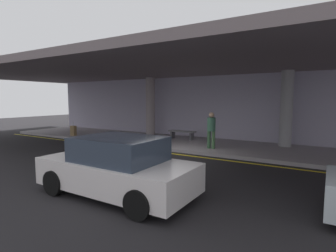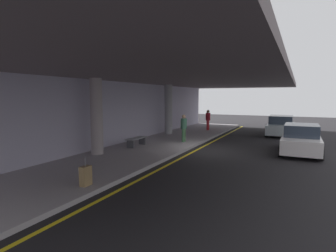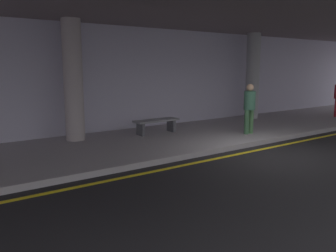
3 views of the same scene
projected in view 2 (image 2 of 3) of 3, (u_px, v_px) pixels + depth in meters
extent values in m
plane|color=black|center=(209.00, 150.00, 15.04)|extent=(60.00, 60.00, 0.00)
cube|color=#A0989E|center=(159.00, 145.00, 16.37)|extent=(26.00, 4.20, 0.15)
cube|color=yellow|center=(198.00, 149.00, 15.31)|extent=(26.00, 0.14, 0.01)
cylinder|color=#A29698|center=(97.00, 117.00, 13.14)|extent=(0.58, 0.58, 3.65)
cylinder|color=#99989C|center=(168.00, 110.00, 20.31)|extent=(0.58, 0.58, 3.65)
cube|color=slate|center=(167.00, 79.00, 15.74)|extent=(28.00, 13.20, 0.30)
cube|color=#AEA8C0|center=(127.00, 113.00, 17.14)|extent=(26.00, 0.30, 3.80)
cube|color=#B2BEC3|center=(281.00, 128.00, 20.66)|extent=(4.10, 1.80, 0.70)
cube|color=#2D3847|center=(281.00, 120.00, 20.68)|extent=(2.10, 1.60, 0.60)
cylinder|color=black|center=(270.00, 129.00, 22.26)|extent=(0.64, 0.22, 0.64)
cylinder|color=black|center=(293.00, 130.00, 21.53)|extent=(0.64, 0.22, 0.64)
cylinder|color=black|center=(267.00, 133.00, 19.84)|extent=(0.64, 0.22, 0.64)
cylinder|color=black|center=(292.00, 134.00, 19.11)|extent=(0.64, 0.22, 0.64)
cube|color=silver|center=(301.00, 143.00, 14.16)|extent=(4.10, 1.80, 0.70)
cube|color=#2D3847|center=(301.00, 130.00, 14.18)|extent=(2.10, 1.60, 0.60)
cylinder|color=black|center=(284.00, 142.00, 15.76)|extent=(0.64, 0.22, 0.64)
cylinder|color=black|center=(318.00, 144.00, 15.03)|extent=(0.64, 0.22, 0.64)
cylinder|color=black|center=(281.00, 150.00, 13.34)|extent=(0.64, 0.22, 0.64)
cylinder|color=black|center=(321.00, 153.00, 12.61)|extent=(0.64, 0.22, 0.64)
cylinder|color=#AC202A|center=(207.00, 125.00, 22.69)|extent=(0.16, 0.16, 0.82)
cylinder|color=#AD1F1B|center=(208.00, 125.00, 22.89)|extent=(0.16, 0.16, 0.82)
cylinder|color=#A71725|center=(208.00, 117.00, 22.71)|extent=(0.38, 0.38, 0.62)
sphere|color=#8C6647|center=(208.00, 111.00, 22.66)|extent=(0.24, 0.24, 0.24)
cylinder|color=#39623F|center=(183.00, 135.00, 16.77)|extent=(0.16, 0.16, 0.82)
cylinder|color=#446D42|center=(184.00, 135.00, 16.97)|extent=(0.16, 0.16, 0.82)
cylinder|color=#36634D|center=(184.00, 124.00, 16.79)|extent=(0.38, 0.38, 0.62)
sphere|color=tan|center=(184.00, 117.00, 16.74)|extent=(0.24, 0.24, 0.24)
cube|color=olive|center=(86.00, 176.00, 8.56)|extent=(0.36, 0.22, 0.62)
cylinder|color=slate|center=(85.00, 162.00, 8.51)|extent=(0.02, 0.02, 0.28)
cube|color=slate|center=(136.00, 138.00, 15.38)|extent=(1.60, 0.50, 0.06)
cube|color=#4C4C51|center=(130.00, 144.00, 14.85)|extent=(0.10, 0.40, 0.42)
cube|color=#4C4C51|center=(142.00, 141.00, 15.96)|extent=(0.10, 0.40, 0.42)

